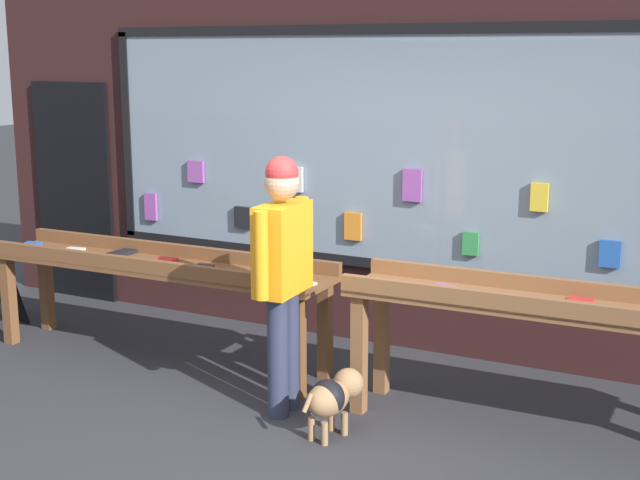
# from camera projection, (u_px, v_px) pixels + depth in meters

# --- Properties ---
(ground_plane) EXTENTS (40.00, 40.00, 0.00)m
(ground_plane) POSITION_uv_depth(u_px,v_px,m) (257.00, 458.00, 5.33)
(ground_plane) COLOR #2D2D33
(shopfront_facade) EXTENTS (8.42, 0.29, 3.42)m
(shopfront_facade) POSITION_uv_depth(u_px,v_px,m) (406.00, 140.00, 7.07)
(shopfront_facade) COLOR #331919
(shopfront_facade) RESTS_ON ground_plane
(display_table_left) EXTENTS (2.91, 0.65, 0.88)m
(display_table_left) POSITION_uv_depth(u_px,v_px,m) (156.00, 272.00, 6.89)
(display_table_left) COLOR brown
(display_table_left) RESTS_ON ground_plane
(display_table_right) EXTENTS (2.91, 0.62, 0.96)m
(display_table_right) POSITION_uv_depth(u_px,v_px,m) (574.00, 320.00, 5.44)
(display_table_right) COLOR brown
(display_table_right) RESTS_ON ground_plane
(person_browsing) EXTENTS (0.25, 0.68, 1.73)m
(person_browsing) POSITION_uv_depth(u_px,v_px,m) (283.00, 265.00, 5.80)
(person_browsing) COLOR #2D334C
(person_browsing) RESTS_ON ground_plane
(small_dog) EXTENTS (0.29, 0.53, 0.40)m
(small_dog) POSITION_uv_depth(u_px,v_px,m) (332.00, 396.00, 5.59)
(small_dog) COLOR #99724C
(small_dog) RESTS_ON ground_plane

